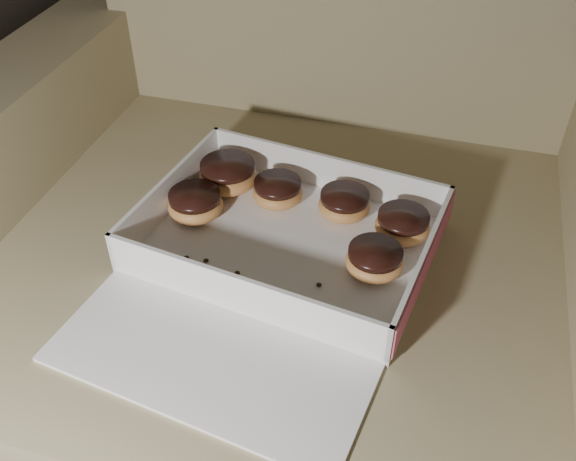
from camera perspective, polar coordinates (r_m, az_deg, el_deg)
The scene contains 13 objects.
armchair at distance 1.03m, azimuth 0.84°, elevation -3.78°, with size 1.00×0.85×1.05m.
bakery_box at distance 0.83m, azimuth -0.92°, elevation -2.45°, with size 0.43×0.48×0.06m.
donut_a at distance 0.89m, azimuth 5.03°, elevation 2.40°, with size 0.07×0.07×0.04m.
donut_b at distance 0.87m, azimuth 10.14°, elevation 0.50°, with size 0.07×0.07×0.04m.
donut_c at distance 0.90m, azimuth -8.24°, elevation 2.36°, with size 0.08×0.08×0.04m.
donut_d at distance 0.91m, azimuth -0.92°, elevation 3.52°, with size 0.07×0.07×0.04m.
donut_e at distance 0.81m, azimuth 7.71°, elevation -2.62°, with size 0.07×0.07×0.04m.
donut_f at distance 0.94m, azimuth -5.35°, elevation 4.96°, with size 0.09×0.09×0.04m.
crumb_a at distance 0.80m, azimuth 2.77°, elevation -4.84°, with size 0.01×0.01×0.00m, color black.
crumb_b at distance 0.83m, azimuth -7.30°, elevation -2.66°, with size 0.01×0.01×0.00m, color black.
crumb_c at distance 0.81m, azimuth -6.98°, elevation -4.11°, with size 0.01×0.01×0.00m, color black.
crumb_d at distance 0.84m, azimuth -9.02°, elevation -2.40°, with size 0.01×0.01×0.00m, color black.
crumb_e at distance 0.81m, azimuth -4.54°, elevation -3.78°, with size 0.01×0.01×0.00m, color black.
Camera 1 is at (-0.41, -0.08, 1.04)m, focal length 40.00 mm.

